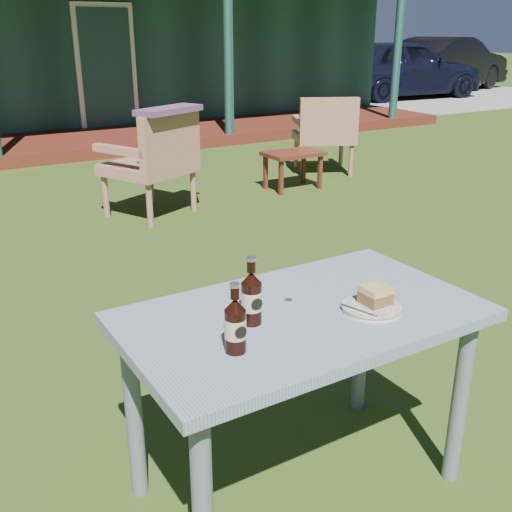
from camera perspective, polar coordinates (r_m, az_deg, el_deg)
ground at (r=3.62m, az=-10.82°, el=-5.95°), size 80.00×80.00×0.00m
gravel_strip at (r=16.43m, az=14.12°, el=14.54°), size 9.00×6.00×0.02m
car_near at (r=15.88m, az=13.69°, el=16.96°), size 4.34×2.00×1.44m
car_far at (r=18.32m, az=17.75°, el=17.01°), size 4.60×2.43×1.44m
cafe_table at (r=2.06m, az=4.38°, el=-7.78°), size 1.20×0.70×0.72m
plate at (r=2.05m, az=10.96°, el=-4.83°), size 0.20×0.20×0.01m
cake_slice at (r=2.06m, az=11.32°, el=-3.64°), size 0.09×0.09×0.06m
fork at (r=2.00m, az=9.77°, el=-5.16°), size 0.05×0.14×0.00m
cola_bottle_near at (r=1.89m, az=-0.44°, el=-3.96°), size 0.07×0.07×0.23m
cola_bottle_far at (r=1.73m, az=-1.98°, el=-6.57°), size 0.06×0.07×0.22m
bottle_cap at (r=2.08m, az=3.12°, el=-4.27°), size 0.03×0.03×0.01m
armchair_left at (r=5.48m, az=-9.55°, el=9.15°), size 0.90×0.88×0.94m
armchair_right at (r=7.15m, az=6.62°, el=11.77°), size 0.87×0.85×0.90m
floral_throw at (r=5.29m, az=-8.30°, el=13.59°), size 0.68×0.48×0.05m
side_table at (r=6.43m, az=3.55°, el=9.37°), size 0.60×0.40×0.40m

